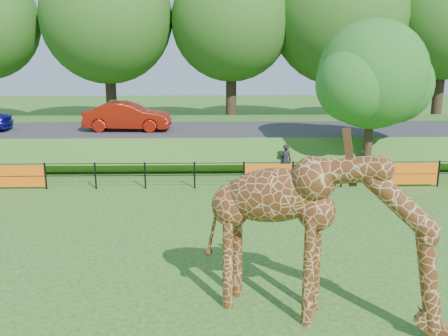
# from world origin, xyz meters

# --- Properties ---
(ground) EXTENTS (90.00, 90.00, 0.00)m
(ground) POSITION_xyz_m (0.00, 0.00, 0.00)
(ground) COLOR #245114
(ground) RESTS_ON ground
(giraffe) EXTENTS (5.14, 2.90, 3.70)m
(giraffe) POSITION_xyz_m (2.98, -1.93, 1.85)
(giraffe) COLOR #5A2D12
(giraffe) RESTS_ON ground
(perimeter_fence) EXTENTS (28.07, 0.10, 1.10)m
(perimeter_fence) POSITION_xyz_m (0.00, 8.00, 0.55)
(perimeter_fence) COLOR black
(perimeter_fence) RESTS_ON ground
(embankment) EXTENTS (40.00, 9.00, 1.30)m
(embankment) POSITION_xyz_m (0.00, 15.50, 0.65)
(embankment) COLOR #245114
(embankment) RESTS_ON ground
(road) EXTENTS (40.00, 5.00, 0.12)m
(road) POSITION_xyz_m (0.00, 14.00, 1.36)
(road) COLOR #2F2F31
(road) RESTS_ON embankment
(car_red) EXTENTS (4.39, 1.72, 1.42)m
(car_red) POSITION_xyz_m (-3.57, 13.70, 2.13)
(car_red) COLOR #A3190B
(car_red) RESTS_ON road
(visitor) EXTENTS (0.56, 0.39, 1.47)m
(visitor) POSITION_xyz_m (3.93, 9.69, 0.73)
(visitor) COLOR black
(visitor) RESTS_ON ground
(tree_east) EXTENTS (5.40, 4.71, 6.76)m
(tree_east) POSITION_xyz_m (7.60, 9.63, 4.28)
(tree_east) COLOR black
(tree_east) RESTS_ON ground
(bg_tree_line) EXTENTS (37.30, 8.80, 11.82)m
(bg_tree_line) POSITION_xyz_m (1.89, 22.00, 7.19)
(bg_tree_line) COLOR black
(bg_tree_line) RESTS_ON ground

